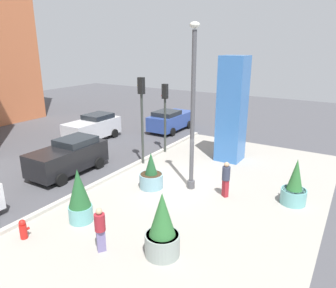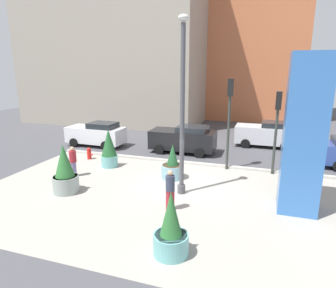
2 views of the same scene
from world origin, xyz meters
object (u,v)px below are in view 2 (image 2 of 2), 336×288
at_px(fire_hydrant, 89,153).
at_px(traffic_light_corner, 229,110).
at_px(pedestrian_by_curb, 170,188).
at_px(pedestrian_on_sidewalk, 73,160).
at_px(potted_plant_near_left, 171,231).
at_px(art_pillar_blue, 304,135).
at_px(lamp_post, 182,112).
at_px(potted_plant_by_pillar, 109,149).
at_px(traffic_light_far_side, 277,120).
at_px(potted_plant_curbside, 65,172).
at_px(car_passing_lane, 97,134).
at_px(car_intersection, 267,134).
at_px(car_curb_west, 184,139).
at_px(potted_plant_near_right, 173,167).

distance_m(fire_hydrant, traffic_light_corner, 8.91).
bearing_deg(pedestrian_by_curb, pedestrian_on_sidewalk, 161.14).
bearing_deg(pedestrian_on_sidewalk, potted_plant_near_left, -34.99).
bearing_deg(pedestrian_on_sidewalk, art_pillar_blue, -2.09).
height_order(lamp_post, potted_plant_near_left, lamp_post).
bearing_deg(potted_plant_by_pillar, traffic_light_far_side, 10.64).
relative_size(traffic_light_corner, pedestrian_by_curb, 2.95).
xyz_separation_m(lamp_post, potted_plant_by_pillar, (-4.95, 2.29, -2.65)).
distance_m(art_pillar_blue, potted_plant_curbside, 10.16).
distance_m(lamp_post, pedestrian_on_sidewalk, 6.58).
distance_m(potted_plant_near_left, fire_hydrant, 10.98).
relative_size(traffic_light_far_side, car_passing_lane, 1.04).
xyz_separation_m(car_passing_lane, pedestrian_by_curb, (8.19, -7.96, 0.05)).
relative_size(lamp_post, traffic_light_corner, 1.52).
height_order(traffic_light_corner, traffic_light_far_side, traffic_light_corner).
bearing_deg(potted_plant_curbside, pedestrian_by_curb, -1.99).
distance_m(lamp_post, car_intersection, 10.86).
xyz_separation_m(car_passing_lane, car_curb_west, (6.45, 0.32, 0.05)).
bearing_deg(traffic_light_corner, traffic_light_far_side, 0.05).
bearing_deg(potted_plant_by_pillar, pedestrian_by_curb, -39.06).
distance_m(art_pillar_blue, car_curb_west, 9.54).
relative_size(traffic_light_far_side, pedestrian_by_curb, 2.59).
xyz_separation_m(car_intersection, pedestrian_on_sidewalk, (-9.47, -9.59, -0.04)).
relative_size(potted_plant_near_right, fire_hydrant, 2.40).
distance_m(lamp_post, potted_plant_near_left, 5.47).
distance_m(potted_plant_near_left, pedestrian_on_sidewalk, 8.41).
distance_m(potted_plant_near_right, potted_plant_curbside, 5.22).
distance_m(potted_plant_by_pillar, pedestrian_on_sidewalk, 2.24).
height_order(potted_plant_near_right, car_curb_west, car_curb_west).
height_order(potted_plant_near_left, traffic_light_corner, traffic_light_corner).
xyz_separation_m(potted_plant_near_right, car_curb_west, (-0.75, 4.86, 0.30)).
distance_m(car_passing_lane, pedestrian_by_curb, 11.42).
bearing_deg(car_curb_west, potted_plant_near_right, -81.20).
height_order(fire_hydrant, car_curb_west, car_curb_west).
distance_m(lamp_post, potted_plant_near_right, 3.64).
height_order(potted_plant_curbside, fire_hydrant, potted_plant_curbside).
xyz_separation_m(traffic_light_far_side, car_intersection, (-0.41, 5.92, -2.02)).
bearing_deg(traffic_light_far_side, pedestrian_by_curb, -124.44).
height_order(potted_plant_near_left, pedestrian_on_sidewalk, potted_plant_near_left).
distance_m(traffic_light_corner, traffic_light_far_side, 2.46).
distance_m(lamp_post, potted_plant_by_pillar, 6.06).
distance_m(lamp_post, traffic_light_corner, 4.26).
xyz_separation_m(traffic_light_corner, car_passing_lane, (-9.67, 2.25, -2.45)).
relative_size(pedestrian_by_curb, pedestrian_on_sidewalk, 1.05).
height_order(art_pillar_blue, car_passing_lane, art_pillar_blue).
height_order(lamp_post, potted_plant_near_right, lamp_post).
bearing_deg(fire_hydrant, potted_plant_by_pillar, -24.74).
xyz_separation_m(potted_plant_near_right, car_passing_lane, (-7.20, 4.54, 0.26)).
xyz_separation_m(fire_hydrant, car_intersection, (10.40, 6.71, 0.56)).
distance_m(lamp_post, car_curb_west, 7.30).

